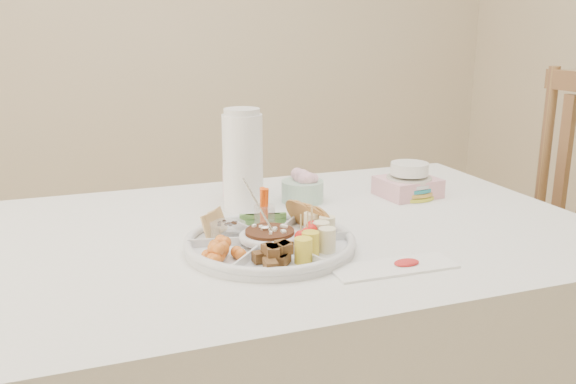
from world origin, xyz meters
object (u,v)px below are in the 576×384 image
object	(u,v)px
thermos	(243,159)
plate_stack	(409,180)
party_tray	(270,240)
dining_table	(292,361)
chair	(533,250)

from	to	relation	value
thermos	plate_stack	distance (m)	0.50
party_tray	thermos	world-z (taller)	thermos
dining_table	chair	xyz separation A→B (m)	(0.85, 0.08, 0.18)
thermos	plate_stack	xyz separation A→B (m)	(0.49, -0.04, -0.09)
chair	plate_stack	distance (m)	0.50
thermos	plate_stack	bearing A→B (deg)	-4.94
party_tray	plate_stack	world-z (taller)	plate_stack
party_tray	plate_stack	xyz separation A→B (m)	(0.53, 0.28, 0.03)
chair	thermos	xyz separation A→B (m)	(-0.92, 0.12, 0.34)
dining_table	party_tray	world-z (taller)	party_tray
party_tray	thermos	size ratio (longest dim) A/B	1.35
dining_table	thermos	distance (m)	0.56
dining_table	plate_stack	size ratio (longest dim) A/B	9.69
thermos	party_tray	bearing A→B (deg)	-95.55
chair	party_tray	bearing A→B (deg)	-168.78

